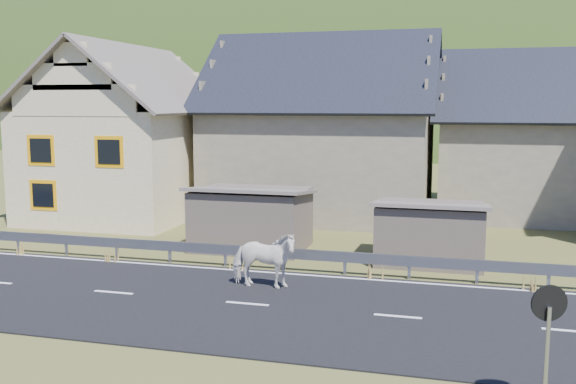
# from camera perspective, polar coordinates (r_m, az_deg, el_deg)

# --- Properties ---
(ground) EXTENTS (160.00, 160.00, 0.00)m
(ground) POSITION_cam_1_polar(r_m,az_deg,el_deg) (17.49, -3.64, -10.01)
(ground) COLOR #464A1F
(ground) RESTS_ON ground
(road) EXTENTS (60.00, 7.00, 0.04)m
(road) POSITION_cam_1_polar(r_m,az_deg,el_deg) (17.48, -3.64, -9.95)
(road) COLOR black
(road) RESTS_ON ground
(lane_markings) EXTENTS (60.00, 6.60, 0.01)m
(lane_markings) POSITION_cam_1_polar(r_m,az_deg,el_deg) (17.47, -3.64, -9.87)
(lane_markings) COLOR silver
(lane_markings) RESTS_ON road
(guardrail) EXTENTS (28.10, 0.09, 0.75)m
(guardrail) POSITION_cam_1_polar(r_m,az_deg,el_deg) (20.73, -0.40, -5.51)
(guardrail) COLOR #93969B
(guardrail) RESTS_ON ground
(shed_left) EXTENTS (4.30, 3.30, 2.40)m
(shed_left) POSITION_cam_1_polar(r_m,az_deg,el_deg) (23.82, -3.25, -2.42)
(shed_left) COLOR brown
(shed_left) RESTS_ON ground
(shed_right) EXTENTS (3.80, 2.90, 2.20)m
(shed_right) POSITION_cam_1_polar(r_m,az_deg,el_deg) (22.21, 12.51, -3.63)
(shed_right) COLOR brown
(shed_right) RESTS_ON ground
(house_cream) EXTENTS (7.80, 9.80, 8.30)m
(house_cream) POSITION_cam_1_polar(r_m,az_deg,el_deg) (31.73, -14.06, 5.86)
(house_cream) COLOR beige
(house_cream) RESTS_ON ground
(house_stone_a) EXTENTS (10.80, 9.80, 8.90)m
(house_stone_a) POSITION_cam_1_polar(r_m,az_deg,el_deg) (31.41, 3.32, 6.57)
(house_stone_a) COLOR gray
(house_stone_a) RESTS_ON ground
(house_stone_b) EXTENTS (9.80, 8.80, 8.10)m
(house_stone_b) POSITION_cam_1_polar(r_m,az_deg,el_deg) (32.98, 21.41, 5.41)
(house_stone_b) COLOR gray
(house_stone_b) RESTS_ON ground
(mountain) EXTENTS (440.00, 280.00, 260.00)m
(mountain) POSITION_cam_1_polar(r_m,az_deg,el_deg) (197.40, 14.71, 0.32)
(mountain) COLOR #203F0F
(mountain) RESTS_ON ground
(conifer_patch) EXTENTS (76.00, 50.00, 28.00)m
(conifer_patch) POSITION_cam_1_polar(r_m,az_deg,el_deg) (139.48, -10.80, 8.08)
(conifer_patch) COLOR black
(conifer_patch) RESTS_ON ground
(horse) EXTENTS (0.95, 2.02, 1.69)m
(horse) POSITION_cam_1_polar(r_m,az_deg,el_deg) (18.67, -2.20, -6.01)
(horse) COLOR white
(horse) RESTS_ON road
(traffic_mirror) EXTENTS (0.62, 0.28, 2.31)m
(traffic_mirror) POSITION_cam_1_polar(r_m,az_deg,el_deg) (12.07, 22.13, -10.49)
(traffic_mirror) COLOR #93969B
(traffic_mirror) RESTS_ON ground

